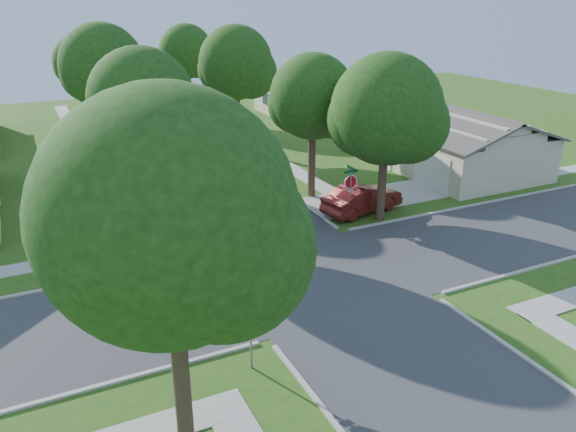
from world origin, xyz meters
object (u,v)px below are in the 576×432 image
at_px(tree_e_far, 187,54).
at_px(tree_w_mid, 104,70).
at_px(stop_sign_sw, 250,313).
at_px(car_curb_east, 166,124).
at_px(car_curb_west, 125,113).
at_px(stop_sign_ne, 351,184).
at_px(tree_e_mid, 237,66).
at_px(house_ne_near, 442,143).
at_px(car_driveway, 362,199).
at_px(tree_w_far, 81,64).
at_px(tree_e_near, 313,101).
at_px(tree_sw_corner, 171,227).
at_px(tree_ne_corner, 387,115).
at_px(tree_w_near, 143,106).
at_px(house_ne_far, 318,102).

distance_m(tree_e_far, tree_w_mid, 16.05).
relative_size(stop_sign_sw, car_curb_east, 0.81).
distance_m(tree_e_far, car_curb_west, 8.09).
relative_size(stop_sign_ne, tree_e_mid, 0.32).
bearing_deg(house_ne_near, car_driveway, -151.19).
relative_size(tree_w_far, car_curb_east, 2.18).
distance_m(tree_e_near, house_ne_near, 12.14).
bearing_deg(stop_sign_sw, tree_sw_corner, -140.03).
height_order(tree_sw_corner, car_curb_east, tree_sw_corner).
bearing_deg(stop_sign_ne, tree_ne_corner, -16.55).
bearing_deg(car_driveway, tree_w_far, 8.43).
distance_m(tree_e_far, tree_sw_corner, 42.77).
bearing_deg(stop_sign_sw, house_ne_near, 37.18).
relative_size(tree_e_mid, car_driveway, 1.93).
distance_m(tree_w_far, car_driveway, 30.79).
height_order(tree_e_near, house_ne_near, tree_e_near).
distance_m(tree_e_near, tree_e_mid, 12.02).
height_order(tree_ne_corner, car_curb_west, tree_ne_corner).
bearing_deg(tree_w_mid, tree_w_far, 90.05).
height_order(stop_sign_ne, tree_w_near, tree_w_near).
xyz_separation_m(tree_e_near, tree_w_mid, (-9.39, 12.00, 0.85)).
bearing_deg(stop_sign_sw, house_ne_far, 58.45).
bearing_deg(tree_e_mid, car_curb_west, 112.40).
bearing_deg(stop_sign_ne, tree_e_near, 89.32).
height_order(tree_w_far, house_ne_far, tree_w_far).
distance_m(tree_ne_corner, house_ne_near, 12.47).
bearing_deg(car_driveway, tree_w_near, 59.72).
height_order(tree_w_near, car_curb_east, tree_w_near).
height_order(stop_sign_ne, house_ne_near, house_ne_near).
xyz_separation_m(tree_sw_corner, house_ne_far, (23.43, 35.99, -4.75)).
height_order(tree_e_far, car_curb_west, tree_e_far).
relative_size(tree_e_near, tree_sw_corner, 0.87).
bearing_deg(tree_w_far, tree_e_mid, -54.10).
height_order(stop_sign_sw, car_curb_west, stop_sign_sw).
xyz_separation_m(tree_w_far, car_curb_west, (3.45, 1.46, -4.81)).
xyz_separation_m(tree_w_far, tree_sw_corner, (-2.78, -41.00, 0.76)).
bearing_deg(car_curb_west, car_curb_east, 106.92).
bearing_deg(car_curb_west, car_driveway, 98.63).
height_order(house_ne_near, car_curb_east, house_ne_near).
xyz_separation_m(stop_sign_ne, house_ne_near, (11.29, 6.30, -0.51)).
bearing_deg(house_ne_near, tree_w_near, -174.49).
bearing_deg(tree_w_mid, tree_e_far, 54.15).
bearing_deg(tree_w_near, car_curb_west, 82.58).
height_order(tree_e_far, tree_sw_corner, tree_sw_corner).
distance_m(tree_e_mid, house_ne_near, 15.77).
relative_size(stop_sign_ne, tree_w_far, 0.37).
distance_m(stop_sign_ne, tree_w_mid, 19.31).
bearing_deg(stop_sign_ne, tree_w_mid, 119.80).
distance_m(tree_e_mid, house_ne_far, 14.58).
relative_size(tree_e_near, car_curb_west, 1.73).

